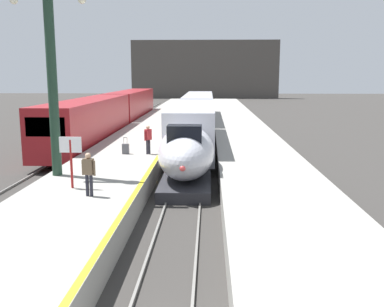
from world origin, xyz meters
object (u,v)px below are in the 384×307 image
object	(u,v)px
station_column_mid	(51,59)
departure_info_board	(71,152)
passenger_mid_platform	(89,171)
highspeed_train_main	(196,120)
rolling_suitcase	(126,149)
regional_train_adjacent	(115,112)
passenger_near_edge	(148,137)

from	to	relation	value
station_column_mid	departure_info_board	bearing A→B (deg)	-58.17
passenger_mid_platform	highspeed_train_main	bearing A→B (deg)	80.55
rolling_suitcase	station_column_mid	bearing A→B (deg)	-110.83
highspeed_train_main	departure_info_board	bearing A→B (deg)	-102.97
regional_train_adjacent	departure_info_board	world-z (taller)	regional_train_adjacent
regional_train_adjacent	departure_info_board	bearing A→B (deg)	-81.74
highspeed_train_main	station_column_mid	distance (m)	18.66
passenger_mid_platform	rolling_suitcase	xyz separation A→B (m)	(-0.34, 9.08, -0.69)
highspeed_train_main	passenger_mid_platform	xyz separation A→B (m)	(-3.43, -20.64, 0.11)
regional_train_adjacent	rolling_suitcase	xyz separation A→B (m)	(4.33, -17.09, -0.77)
passenger_near_edge	passenger_mid_platform	world-z (taller)	same
regional_train_adjacent	station_column_mid	bearing A→B (deg)	-84.46
highspeed_train_main	regional_train_adjacent	distance (m)	9.81
station_column_mid	passenger_near_edge	distance (m)	7.87
station_column_mid	rolling_suitcase	world-z (taller)	station_column_mid
regional_train_adjacent	passenger_near_edge	size ratio (longest dim) A/B	21.66
highspeed_train_main	passenger_mid_platform	bearing A→B (deg)	-99.45
passenger_near_edge	rolling_suitcase	world-z (taller)	passenger_near_edge
passenger_near_edge	departure_info_board	world-z (taller)	departure_info_board
station_column_mid	departure_info_board	distance (m)	4.65
station_column_mid	departure_info_board	xyz separation A→B (m)	(1.42, -2.29, -3.78)
highspeed_train_main	station_column_mid	size ratio (longest dim) A/B	4.33
rolling_suitcase	departure_info_board	world-z (taller)	departure_info_board
passenger_mid_platform	regional_train_adjacent	bearing A→B (deg)	100.11
regional_train_adjacent	passenger_mid_platform	world-z (taller)	regional_train_adjacent
station_column_mid	rolling_suitcase	bearing A→B (deg)	69.17
station_column_mid	passenger_mid_platform	size ratio (longest dim) A/B	5.17
highspeed_train_main	passenger_near_edge	bearing A→B (deg)	-101.90
highspeed_train_main	station_column_mid	bearing A→B (deg)	-108.99
station_column_mid	regional_train_adjacent	bearing A→B (deg)	95.54
passenger_near_edge	station_column_mid	bearing A→B (deg)	-121.75
passenger_near_edge	regional_train_adjacent	bearing A→B (deg)	108.36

